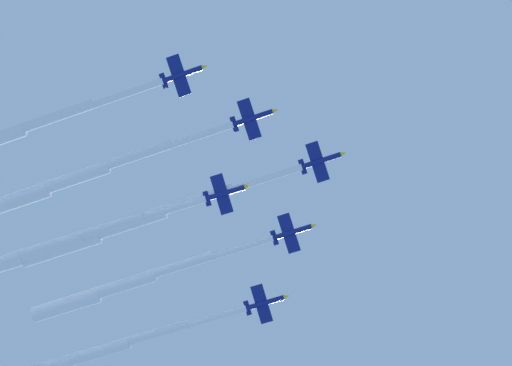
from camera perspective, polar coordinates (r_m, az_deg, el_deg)
jet_lead at (r=195.46m, az=-8.21°, el=-2.64°), size 61.97×42.72×4.37m
jet_port_inner at (r=200.80m, az=-8.39°, el=-6.39°), size 55.60×38.87×4.42m
jet_starboard_inner at (r=194.02m, az=-11.42°, el=0.21°), size 57.28×39.37×4.36m
jet_port_mid at (r=199.35m, az=-13.03°, el=-4.02°), size 57.03×40.88×4.43m
jet_starboard_mid at (r=207.41m, az=-10.02°, el=-10.44°), size 55.88×39.91×4.48m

